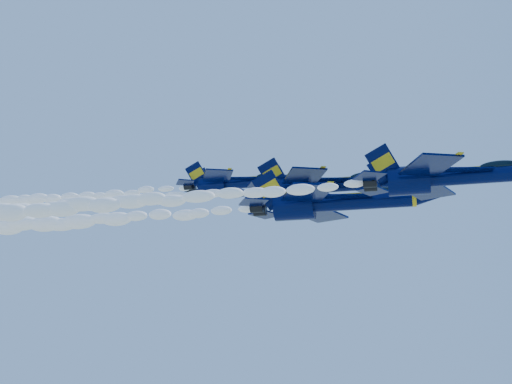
% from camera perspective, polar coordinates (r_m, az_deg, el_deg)
% --- Properties ---
extents(jet_lead, '(16.62, 13.63, 6.17)m').
position_cam_1_polar(jet_lead, '(57.37, 16.72, 1.31)').
color(jet_lead, '#010832').
extents(smoke_trail_jet_lead, '(52.80, 2.25, 2.03)m').
position_cam_1_polar(smoke_trail_jet_lead, '(64.27, -14.51, -1.17)').
color(smoke_trail_jet_lead, white).
extents(jet_second, '(19.35, 15.88, 7.19)m').
position_cam_1_polar(jet_second, '(66.07, 6.75, -0.94)').
color(jet_second, '#010832').
extents(smoke_trail_jet_second, '(52.80, 2.62, 2.36)m').
position_cam_1_polar(smoke_trail_jet_second, '(77.69, -19.55, -2.80)').
color(smoke_trail_jet_second, white).
extents(jet_third, '(18.69, 15.33, 6.95)m').
position_cam_1_polar(jet_third, '(75.20, 6.17, 0.60)').
color(jet_third, '#010832').
extents(smoke_trail_jet_third, '(52.80, 2.53, 2.28)m').
position_cam_1_polar(smoke_trail_jet_third, '(86.08, -17.16, -1.27)').
color(smoke_trail_jet_third, white).
extents(jet_fourth, '(16.60, 13.62, 6.17)m').
position_cam_1_polar(jet_fourth, '(85.16, -1.67, 0.82)').
color(jet_fourth, '#010832').
extents(smoke_trail_jet_fourth, '(52.80, 2.25, 2.02)m').
position_cam_1_polar(smoke_trail_jet_fourth, '(98.83, -20.79, -0.81)').
color(smoke_trail_jet_fourth, white).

